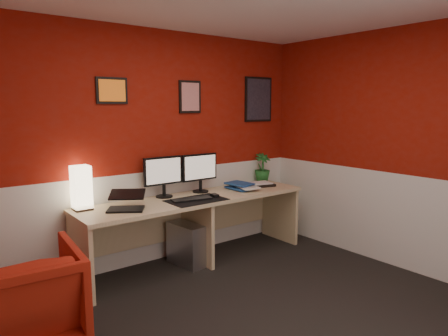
# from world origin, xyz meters

# --- Properties ---
(ground) EXTENTS (4.00, 3.50, 0.01)m
(ground) POSITION_xyz_m (0.00, 0.00, 0.00)
(ground) COLOR black
(ground) RESTS_ON ground
(wall_back) EXTENTS (4.00, 0.01, 2.50)m
(wall_back) POSITION_xyz_m (0.00, 1.75, 1.25)
(wall_back) COLOR maroon
(wall_back) RESTS_ON ground
(wall_right) EXTENTS (0.01, 3.50, 2.50)m
(wall_right) POSITION_xyz_m (2.00, 0.00, 1.25)
(wall_right) COLOR maroon
(wall_right) RESTS_ON ground
(wainscot_back) EXTENTS (4.00, 0.01, 1.00)m
(wainscot_back) POSITION_xyz_m (0.00, 1.75, 0.50)
(wainscot_back) COLOR silver
(wainscot_back) RESTS_ON ground
(wainscot_right) EXTENTS (0.01, 3.50, 1.00)m
(wainscot_right) POSITION_xyz_m (2.00, 0.00, 0.50)
(wainscot_right) COLOR silver
(wainscot_right) RESTS_ON ground
(desk) EXTENTS (2.60, 0.65, 0.73)m
(desk) POSITION_xyz_m (0.38, 1.41, 0.36)
(desk) COLOR tan
(desk) RESTS_ON ground
(shoji_lamp) EXTENTS (0.16, 0.16, 0.40)m
(shoji_lamp) POSITION_xyz_m (-0.77, 1.62, 0.93)
(shoji_lamp) COLOR #FFE5B2
(shoji_lamp) RESTS_ON desk
(laptop) EXTENTS (0.40, 0.37, 0.22)m
(laptop) POSITION_xyz_m (-0.46, 1.35, 0.84)
(laptop) COLOR black
(laptop) RESTS_ON desk
(monitor_left) EXTENTS (0.45, 0.06, 0.58)m
(monitor_left) POSITION_xyz_m (0.11, 1.62, 1.02)
(monitor_left) COLOR black
(monitor_left) RESTS_ON desk
(monitor_right) EXTENTS (0.45, 0.06, 0.58)m
(monitor_right) POSITION_xyz_m (0.56, 1.59, 1.02)
(monitor_right) COLOR black
(monitor_right) RESTS_ON desk
(desk_mat) EXTENTS (0.60, 0.38, 0.01)m
(desk_mat) POSITION_xyz_m (0.29, 1.28, 0.73)
(desk_mat) COLOR black
(desk_mat) RESTS_ON desk
(keyboard) EXTENTS (0.44, 0.21, 0.02)m
(keyboard) POSITION_xyz_m (0.25, 1.30, 0.74)
(keyboard) COLOR black
(keyboard) RESTS_ON desk_mat
(mouse) EXTENTS (0.07, 0.11, 0.03)m
(mouse) POSITION_xyz_m (0.53, 1.28, 0.75)
(mouse) COLOR black
(mouse) RESTS_ON desk_mat
(book_bottom) EXTENTS (0.24, 0.32, 0.03)m
(book_bottom) POSITION_xyz_m (0.89, 1.43, 0.74)
(book_bottom) COLOR navy
(book_bottom) RESTS_ON desk
(book_middle) EXTENTS (0.28, 0.34, 0.02)m
(book_middle) POSITION_xyz_m (0.94, 1.37, 0.77)
(book_middle) COLOR silver
(book_middle) RESTS_ON book_bottom
(book_top) EXTENTS (0.26, 0.33, 0.03)m
(book_top) POSITION_xyz_m (0.89, 1.42, 0.79)
(book_top) COLOR navy
(book_top) RESTS_ON book_middle
(zen_tray) EXTENTS (0.40, 0.33, 0.03)m
(zen_tray) POSITION_xyz_m (1.32, 1.45, 0.74)
(zen_tray) COLOR black
(zen_tray) RESTS_ON desk
(potted_plant) EXTENTS (0.24, 0.24, 0.37)m
(potted_plant) POSITION_xyz_m (1.56, 1.64, 0.91)
(potted_plant) COLOR #19591E
(potted_plant) RESTS_ON desk
(pc_tower) EXTENTS (0.25, 0.47, 0.45)m
(pc_tower) POSITION_xyz_m (0.25, 1.42, 0.23)
(pc_tower) COLOR #99999E
(pc_tower) RESTS_ON ground
(armchair) EXTENTS (0.84, 0.86, 0.73)m
(armchair) POSITION_xyz_m (-1.50, 0.80, 0.36)
(armchair) COLOR #A71D0C
(armchair) RESTS_ON ground
(art_left) EXTENTS (0.32, 0.02, 0.26)m
(art_left) POSITION_xyz_m (-0.39, 1.74, 1.85)
(art_left) COLOR orange
(art_left) RESTS_ON wall_back
(art_center) EXTENTS (0.28, 0.02, 0.36)m
(art_center) POSITION_xyz_m (0.53, 1.74, 1.80)
(art_center) COLOR red
(art_center) RESTS_ON wall_back
(art_right) EXTENTS (0.44, 0.02, 0.56)m
(art_right) POSITION_xyz_m (1.56, 1.74, 1.78)
(art_right) COLOR black
(art_right) RESTS_ON wall_back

